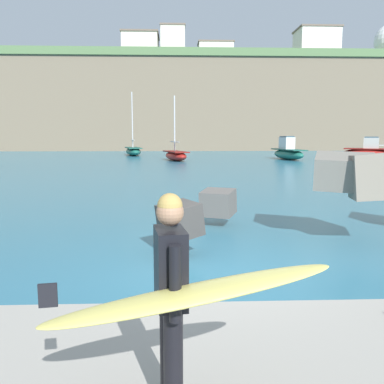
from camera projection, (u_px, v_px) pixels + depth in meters
ground_plane at (212, 273)px, 7.23m from camera, size 400.00×400.00×0.00m
surfer_with_board at (177, 293)px, 3.03m from camera, size 2.12×1.29×1.78m
boat_near_left at (176, 155)px, 39.23m from camera, size 2.88×5.06×6.21m
boat_near_right at (288, 152)px, 40.97m from camera, size 2.60×6.06×2.36m
boat_mid_left at (133, 151)px, 49.30m from camera, size 2.89×6.12×7.62m
boat_mid_centre at (368, 152)px, 42.00m from camera, size 5.15×3.87×2.31m
headland_bluff at (270, 108)px, 80.17m from camera, size 109.17×35.13×15.65m
station_building_west at (141, 48)px, 73.46m from camera, size 6.55×7.55×4.86m
station_building_central at (316, 45)px, 73.11m from camera, size 7.38×6.17×5.75m
station_building_east at (173, 44)px, 73.27m from camera, size 4.53×4.41×6.25m
station_building_annex at (215, 56)px, 81.97m from camera, size 7.15×4.83×5.32m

